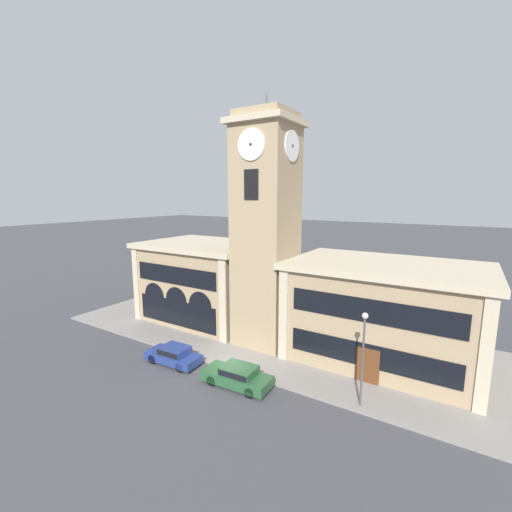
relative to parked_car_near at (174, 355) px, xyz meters
name	(u,v)px	position (x,y,z in m)	size (l,w,h in m)	color
ground_plane	(226,370)	(3.91, 1.27, -0.71)	(300.00, 300.00, 0.00)	#424247
sidewalk_kerb	(273,336)	(3.91, 8.20, -0.64)	(39.52, 13.85, 0.15)	gray
clock_tower	(266,233)	(3.92, 6.89, 8.73)	(5.03, 5.03, 19.98)	tan
town_hall_left_wing	(206,281)	(-4.29, 8.89, 3.23)	(12.17, 9.09, 7.83)	tan
town_hall_right_wing	(384,312)	(13.03, 8.90, 3.08)	(13.99, 9.09, 7.54)	tan
parked_car_near	(174,355)	(0.00, 0.00, 0.00)	(4.36, 1.99, 1.35)	navy
parked_car_mid	(237,375)	(5.80, 0.00, 0.02)	(4.77, 2.08, 1.39)	#285633
street_lamp	(363,346)	(13.35, 1.87, 3.21)	(0.36, 0.36, 5.74)	#4C4C51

